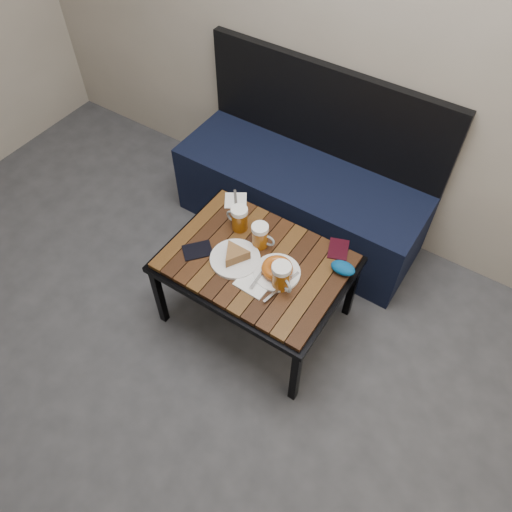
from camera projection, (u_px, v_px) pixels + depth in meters
The scene contains 14 objects.
ground at pixel (88, 479), 2.13m from camera, with size 4.00×4.00×0.00m, color #2D2D30.
room_shell at pixel (41, 29), 1.03m from camera, with size 4.00×4.00×4.00m.
bench at pixel (301, 193), 2.84m from camera, with size 1.40×0.50×0.95m.
cafe_table at pixel (256, 266), 2.31m from camera, with size 0.84×0.62×0.47m.
beer_mug_left at pixel (239, 218), 2.35m from camera, with size 0.12×0.08×0.13m.
beer_mug_centre at pixel (260, 236), 2.28m from camera, with size 0.12×0.08×0.13m.
beer_mug_right at pixel (281, 276), 2.13m from camera, with size 0.13×0.11×0.14m.
plate_pie at pixel (235, 256), 2.26m from camera, with size 0.23×0.23×0.06m.
plate_bagel at pixel (277, 270), 2.21m from camera, with size 0.21×0.28×0.06m.
napkin_left at pixel (236, 201), 2.51m from camera, with size 0.15×0.15×0.01m.
napkin_right at pixel (254, 283), 2.19m from camera, with size 0.15×0.13×0.01m.
passport_navy at pixel (197, 250), 2.31m from camera, with size 0.10×0.13×0.01m, color black.
passport_burgundy at pixel (338, 249), 2.31m from camera, with size 0.09×0.12×0.01m, color black.
knit_pouch at pixel (343, 268), 2.22m from camera, with size 0.11×0.07×0.05m, color navy.
Camera 1 is at (0.92, -0.10, 2.26)m, focal length 35.00 mm.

